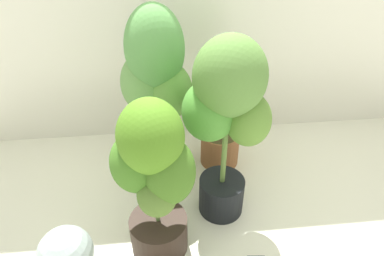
{
  "coord_description": "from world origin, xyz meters",
  "views": [
    {
      "loc": [
        -0.27,
        -1.05,
        1.36
      ],
      "look_at": [
        -0.14,
        0.23,
        0.45
      ],
      "focal_mm": 30.69,
      "sensor_mm": 36.0,
      "label": 1
    }
  ],
  "objects_px": {
    "potted_plant_back_center": "(220,98)",
    "potted_plant_back_left": "(157,85)",
    "potted_plant_center": "(226,115)",
    "potted_plant_front_left": "(154,177)"
  },
  "relations": [
    {
      "from": "potted_plant_back_left",
      "to": "potted_plant_front_left",
      "type": "height_order",
      "value": "potted_plant_back_left"
    },
    {
      "from": "potted_plant_back_left",
      "to": "potted_plant_front_left",
      "type": "xyz_separation_m",
      "value": [
        -0.02,
        -0.5,
        -0.15
      ]
    },
    {
      "from": "potted_plant_center",
      "to": "potted_plant_back_left",
      "type": "bearing_deg",
      "value": 135.14
    },
    {
      "from": "potted_plant_back_center",
      "to": "potted_plant_center",
      "type": "distance_m",
      "value": 0.41
    },
    {
      "from": "potted_plant_back_center",
      "to": "potted_plant_back_left",
      "type": "distance_m",
      "value": 0.38
    },
    {
      "from": "potted_plant_center",
      "to": "potted_plant_front_left",
      "type": "height_order",
      "value": "potted_plant_center"
    },
    {
      "from": "potted_plant_back_center",
      "to": "potted_plant_back_left",
      "type": "height_order",
      "value": "potted_plant_back_left"
    },
    {
      "from": "potted_plant_back_center",
      "to": "potted_plant_center",
      "type": "xyz_separation_m",
      "value": [
        -0.05,
        -0.38,
        0.14
      ]
    },
    {
      "from": "potted_plant_back_center",
      "to": "potted_plant_center",
      "type": "height_order",
      "value": "potted_plant_center"
    },
    {
      "from": "potted_plant_back_center",
      "to": "potted_plant_center",
      "type": "bearing_deg",
      "value": -96.78
    }
  ]
}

